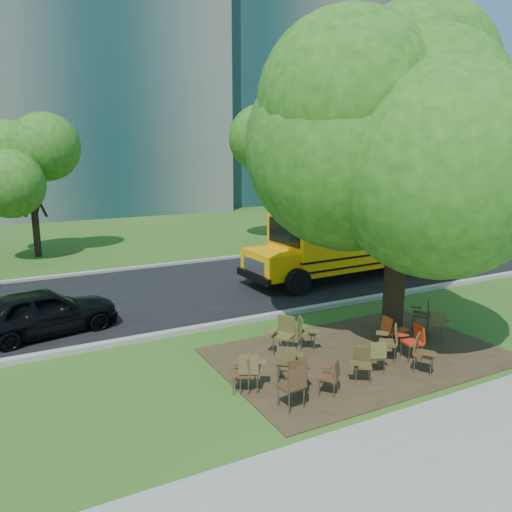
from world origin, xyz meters
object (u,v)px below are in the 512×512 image
chair_7 (438,322)px  chair_9 (283,331)px  school_bus (389,231)px  chair_11 (390,339)px  chair_4 (377,353)px  chair_13 (423,311)px  chair_12 (391,329)px  chair_14 (294,383)px  chair_8 (244,369)px  black_car (43,312)px  chair_15 (288,360)px  chair_5 (422,350)px  chair_6 (414,338)px  chair_1 (250,368)px  chair_10 (305,330)px  chair_3 (361,361)px  chair_2 (331,373)px  chair_0 (297,373)px  main_tree (403,136)px

chair_7 → chair_9: 4.23m
school_bus → chair_11: school_bus is taller
chair_4 → chair_13: 3.33m
chair_12 → chair_14: size_ratio=0.91×
chair_8 → black_car: size_ratio=0.21×
chair_4 → chair_13: bearing=48.7°
chair_15 → black_car: size_ratio=0.23×
chair_9 → chair_14: bearing=116.1°
chair_5 → chair_6: (0.39, 0.65, -0.01)m
chair_11 → chair_9: bearing=97.9°
chair_5 → chair_15: chair_5 is taller
chair_8 → chair_11: bearing=-60.3°
chair_1 → chair_9: bearing=70.5°
chair_10 → chair_12: bearing=86.2°
chair_11 → chair_15: chair_11 is taller
chair_3 → chair_2: bearing=44.2°
chair_0 → chair_15: (0.16, 0.60, 0.02)m
chair_0 → chair_12: size_ratio=1.02×
main_tree → chair_10: 5.45m
chair_1 → chair_7: bearing=32.4°
chair_4 → chair_9: size_ratio=0.83×
chair_0 → chair_15: chair_15 is taller
chair_3 → chair_13: chair_13 is taller
chair_0 → chair_7: bearing=22.5°
chair_0 → chair_2: (0.67, -0.27, -0.05)m
chair_0 → chair_6: bearing=17.1°
chair_1 → chair_10: (2.27, 1.40, -0.03)m
chair_7 → chair_14: (-5.28, -1.27, 0.05)m
school_bus → chair_2: 11.70m
chair_14 → school_bus: bearing=33.5°
chair_5 → chair_14: (-3.44, -0.03, 0.01)m
chair_1 → chair_13: bearing=39.0°
chair_11 → chair_4: bearing=163.0°
chair_14 → chair_0: bearing=45.5°
chair_14 → chair_1: bearing=106.9°
chair_7 → chair_8: chair_7 is taller
chair_8 → black_car: (-3.38, 5.51, 0.16)m
school_bus → chair_4: bearing=-135.7°
school_bus → chair_7: (-4.35, -6.68, -1.16)m
chair_0 → chair_11: 2.99m
chair_11 → chair_14: chair_14 is taller
chair_6 → chair_9: size_ratio=0.92×
chair_0 → chair_2: bearing=-9.5°
chair_4 → chair_1: bearing=-168.5°
school_bus → chair_10: (-7.79, -5.54, -1.15)m
chair_0 → chair_1: bearing=154.4°
chair_0 → chair_15: size_ratio=0.96×
chair_3 → black_car: black_car is taller
chair_6 → chair_13: bearing=-39.7°
main_tree → chair_2: size_ratio=11.51×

